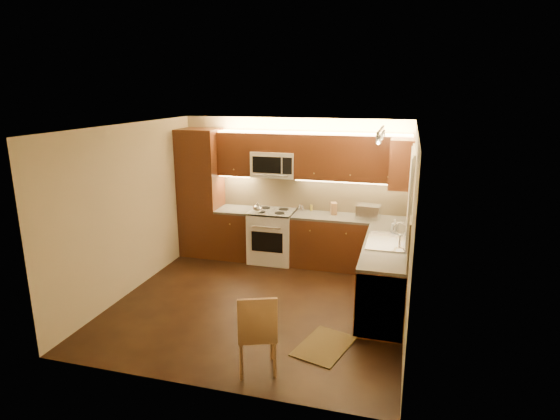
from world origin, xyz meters
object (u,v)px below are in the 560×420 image
(microwave, at_px, (274,164))
(sink, at_px, (387,237))
(stove, at_px, (272,236))
(soap_bottle, at_px, (395,225))
(toaster_oven, at_px, (369,212))
(knife_block, at_px, (334,209))
(kettle, at_px, (258,207))
(dining_chair, at_px, (257,331))

(microwave, distance_m, sink, 2.48)
(stove, xyz_separation_m, soap_bottle, (2.09, -0.57, 0.53))
(toaster_oven, height_order, knife_block, toaster_oven)
(stove, distance_m, sink, 2.35)
(knife_block, bearing_deg, stove, 168.32)
(toaster_oven, bearing_deg, soap_bottle, -47.26)
(stove, height_order, sink, sink)
(sink, height_order, knife_block, knife_block)
(knife_block, bearing_deg, toaster_oven, -26.11)
(microwave, height_order, knife_block, microwave)
(sink, relative_size, toaster_oven, 2.30)
(microwave, xyz_separation_m, knife_block, (1.06, -0.01, -0.72))
(sink, height_order, toaster_oven, toaster_oven)
(microwave, distance_m, toaster_oven, 1.80)
(kettle, bearing_deg, toaster_oven, -17.61)
(kettle, distance_m, soap_bottle, 2.32)
(microwave, xyz_separation_m, dining_chair, (0.77, -3.35, -1.26))
(stove, bearing_deg, microwave, 90.00)
(sink, bearing_deg, microwave, 147.79)
(microwave, height_order, toaster_oven, microwave)
(microwave, height_order, kettle, microwave)
(stove, height_order, kettle, kettle)
(microwave, bearing_deg, sink, -32.21)
(microwave, height_order, dining_chair, microwave)
(toaster_oven, xyz_separation_m, dining_chair, (-0.88, -3.25, -0.55))
(stove, relative_size, toaster_oven, 2.46)
(kettle, relative_size, soap_bottle, 1.10)
(stove, distance_m, toaster_oven, 1.74)
(microwave, height_order, soap_bottle, microwave)
(sink, relative_size, soap_bottle, 4.89)
(kettle, bearing_deg, soap_bottle, -34.19)
(sink, xyz_separation_m, kettle, (-2.20, 0.92, 0.04))
(stove, distance_m, soap_bottle, 2.23)
(kettle, height_order, knife_block, kettle)
(toaster_oven, bearing_deg, knife_block, 179.00)
(sink, relative_size, dining_chair, 0.93)
(microwave, xyz_separation_m, toaster_oven, (1.65, -0.10, -0.71))
(microwave, bearing_deg, soap_bottle, -18.72)
(stove, xyz_separation_m, sink, (2.00, -1.12, 0.52))
(stove, distance_m, kettle, 0.63)
(toaster_oven, xyz_separation_m, knife_block, (-0.59, 0.08, -0.01))
(microwave, relative_size, kettle, 3.93)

